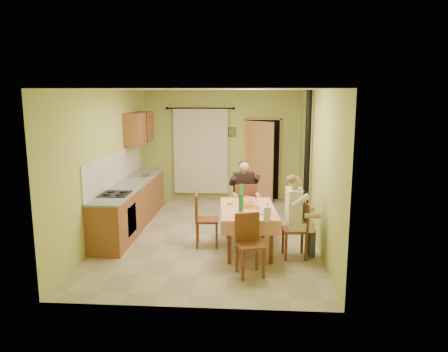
# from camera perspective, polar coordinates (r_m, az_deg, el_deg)

# --- Properties ---
(floor) EXTENTS (4.00, 6.00, 0.01)m
(floor) POSITION_cam_1_polar(r_m,az_deg,el_deg) (8.70, -1.70, -7.56)
(floor) COLOR tan
(floor) RESTS_ON ground
(room_shell) EXTENTS (4.04, 6.04, 2.82)m
(room_shell) POSITION_cam_1_polar(r_m,az_deg,el_deg) (8.30, -1.77, 4.44)
(room_shell) COLOR #BDCB68
(room_shell) RESTS_ON ground
(kitchen_run) EXTENTS (0.64, 3.64, 1.56)m
(kitchen_run) POSITION_cam_1_polar(r_m,az_deg,el_deg) (9.25, -12.07, -3.55)
(kitchen_run) COLOR brown
(kitchen_run) RESTS_ON ground
(upper_cabinets) EXTENTS (0.35, 1.40, 0.70)m
(upper_cabinets) POSITION_cam_1_polar(r_m,az_deg,el_deg) (10.29, -11.02, 6.22)
(upper_cabinets) COLOR brown
(upper_cabinets) RESTS_ON room_shell
(curtain) EXTENTS (1.70, 0.07, 2.22)m
(curtain) POSITION_cam_1_polar(r_m,az_deg,el_deg) (11.29, -3.07, 3.30)
(curtain) COLOR black
(curtain) RESTS_ON ground
(doorway) EXTENTS (0.96, 0.54, 2.15)m
(doorway) POSITION_cam_1_polar(r_m,az_deg,el_deg) (11.19, 4.87, 2.12)
(doorway) COLOR black
(doorway) RESTS_ON ground
(dining_table) EXTENTS (1.08, 1.65, 0.76)m
(dining_table) POSITION_cam_1_polar(r_m,az_deg,el_deg) (7.77, 3.11, -6.89)
(dining_table) COLOR #F09B7B
(dining_table) RESTS_ON ground
(tableware) EXTENTS (0.90, 1.63, 0.33)m
(tableware) POSITION_cam_1_polar(r_m,az_deg,el_deg) (7.55, 3.27, -3.92)
(tableware) COLOR white
(tableware) RESTS_ON dining_table
(chair_far) EXTENTS (0.51, 0.51, 0.99)m
(chair_far) POSITION_cam_1_polar(r_m,az_deg,el_deg) (8.83, 2.64, -5.30)
(chair_far) COLOR brown
(chair_far) RESTS_ON ground
(chair_near) EXTENTS (0.49, 0.49, 0.94)m
(chair_near) POSITION_cam_1_polar(r_m,az_deg,el_deg) (6.76, 3.40, -10.50)
(chair_near) COLOR brown
(chair_near) RESTS_ON ground
(chair_right) EXTENTS (0.43, 0.43, 0.95)m
(chair_right) POSITION_cam_1_polar(r_m,az_deg,el_deg) (7.55, 9.27, -8.30)
(chair_right) COLOR brown
(chair_right) RESTS_ON ground
(chair_left) EXTENTS (0.44, 0.44, 0.97)m
(chair_left) POSITION_cam_1_polar(r_m,az_deg,el_deg) (8.00, -2.35, -7.05)
(chair_left) COLOR brown
(chair_left) RESTS_ON ground
(man_far) EXTENTS (0.63, 0.54, 1.39)m
(man_far) POSITION_cam_1_polar(r_m,az_deg,el_deg) (8.70, 2.65, -1.55)
(man_far) COLOR black
(man_far) RESTS_ON chair_far
(man_right) EXTENTS (0.49, 0.61, 1.39)m
(man_right) POSITION_cam_1_polar(r_m,az_deg,el_deg) (7.37, 9.31, -3.97)
(man_right) COLOR white
(man_right) RESTS_ON chair_right
(stove_flue) EXTENTS (0.24, 0.24, 2.80)m
(stove_flue) POSITION_cam_1_polar(r_m,az_deg,el_deg) (9.04, 10.72, -0.32)
(stove_flue) COLOR black
(stove_flue) RESTS_ON ground
(picture_back) EXTENTS (0.19, 0.03, 0.23)m
(picture_back) POSITION_cam_1_polar(r_m,az_deg,el_deg) (11.24, 1.02, 5.78)
(picture_back) COLOR black
(picture_back) RESTS_ON room_shell
(picture_right) EXTENTS (0.03, 0.31, 0.21)m
(picture_right) POSITION_cam_1_polar(r_m,az_deg,el_deg) (9.52, 10.90, 5.26)
(picture_right) COLOR brown
(picture_right) RESTS_ON room_shell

